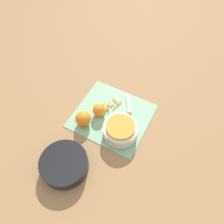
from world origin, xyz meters
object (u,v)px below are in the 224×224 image
(orange_left, at_px, (99,110))
(orange_right, at_px, (83,119))
(bowl_speckled, at_px, (120,130))
(bowl_dark, at_px, (64,164))
(knife, at_px, (130,118))

(orange_left, height_order, orange_right, orange_right)
(bowl_speckled, distance_m, bowl_dark, 0.29)
(knife, bearing_deg, orange_right, 93.85)
(bowl_dark, bearing_deg, orange_left, -89.04)
(knife, relative_size, orange_left, 3.20)
(bowl_dark, xyz_separation_m, knife, (-0.14, -0.35, -0.02))
(knife, bearing_deg, orange_left, 76.89)
(bowl_speckled, distance_m, knife, 0.10)
(bowl_dark, xyz_separation_m, orange_right, (0.05, -0.23, 0.01))
(orange_left, relative_size, orange_right, 0.88)
(orange_right, bearing_deg, bowl_dark, 101.64)
(orange_right, bearing_deg, bowl_speckled, -171.02)
(bowl_speckled, relative_size, orange_right, 2.16)
(bowl_speckled, relative_size, knife, 0.77)
(knife, distance_m, orange_left, 0.16)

